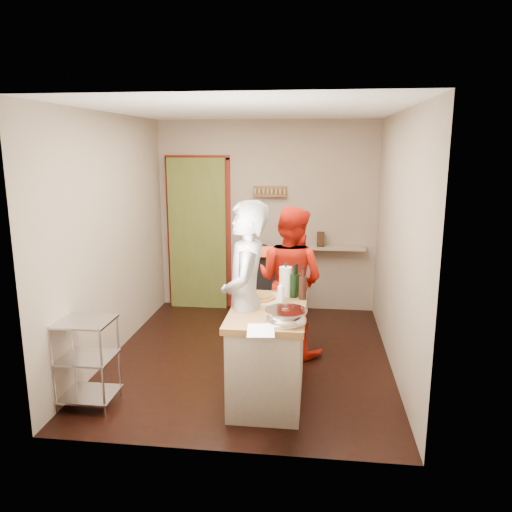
{
  "coord_description": "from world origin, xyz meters",
  "views": [
    {
      "loc": [
        0.68,
        -5.05,
        2.26
      ],
      "look_at": [
        0.07,
        0.0,
        1.13
      ],
      "focal_mm": 35.0,
      "sensor_mm": 36.0,
      "label": 1
    }
  ],
  "objects_px": {
    "wire_shelving": "(87,358)",
    "person_red": "(290,281)",
    "stove": "(267,282)",
    "person_stripe": "(245,301)",
    "island": "(269,350)"
  },
  "relations": [
    {
      "from": "wire_shelving",
      "to": "island",
      "type": "height_order",
      "value": "island"
    },
    {
      "from": "stove",
      "to": "island",
      "type": "height_order",
      "value": "island"
    },
    {
      "from": "stove",
      "to": "person_stripe",
      "type": "bearing_deg",
      "value": -89.4
    },
    {
      "from": "stove",
      "to": "person_red",
      "type": "relative_size",
      "value": 0.62
    },
    {
      "from": "stove",
      "to": "person_stripe",
      "type": "distance_m",
      "value": 2.29
    },
    {
      "from": "person_stripe",
      "to": "person_red",
      "type": "relative_size",
      "value": 1.1
    },
    {
      "from": "stove",
      "to": "person_red",
      "type": "xyz_separation_m",
      "value": [
        0.37,
        -1.21,
        0.37
      ]
    },
    {
      "from": "person_red",
      "to": "wire_shelving",
      "type": "bearing_deg",
      "value": 65.62
    },
    {
      "from": "wire_shelving",
      "to": "person_red",
      "type": "distance_m",
      "value": 2.24
    },
    {
      "from": "wire_shelving",
      "to": "person_stripe",
      "type": "relative_size",
      "value": 0.44
    },
    {
      "from": "stove",
      "to": "person_red",
      "type": "bearing_deg",
      "value": -73.01
    },
    {
      "from": "stove",
      "to": "island",
      "type": "distance_m",
      "value": 2.29
    },
    {
      "from": "stove",
      "to": "person_stripe",
      "type": "height_order",
      "value": "person_stripe"
    },
    {
      "from": "stove",
      "to": "wire_shelving",
      "type": "xyz_separation_m",
      "value": [
        -1.33,
        -2.62,
        -0.01
      ]
    },
    {
      "from": "island",
      "to": "person_stripe",
      "type": "distance_m",
      "value": 0.5
    }
  ]
}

